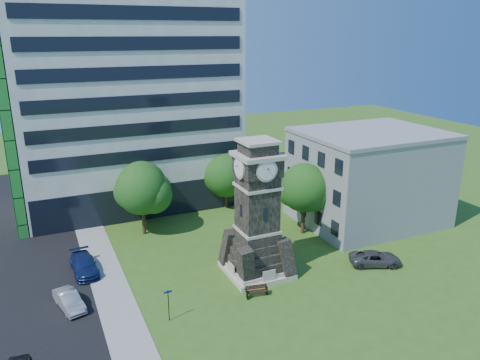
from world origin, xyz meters
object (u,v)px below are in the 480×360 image
street_sign (168,302)px  car_east_lot (375,258)px  car_street_mid (69,300)px  park_bench (257,290)px  car_street_north (84,265)px  clock_tower (257,218)px

street_sign → car_east_lot: bearing=-1.9°
car_street_mid → park_bench: size_ratio=2.12×
car_street_mid → car_street_north: size_ratio=0.79×
car_street_north → park_bench: (12.39, -9.97, -0.21)m
clock_tower → car_east_lot: 12.09m
clock_tower → car_street_mid: 16.61m
car_street_mid → street_sign: bearing=-50.6°
car_street_north → car_east_lot: bearing=-24.3°
clock_tower → car_street_mid: size_ratio=3.07×
car_street_north → car_east_lot: car_street_north is taller
park_bench → car_street_mid: bearing=173.2°
car_east_lot → street_sign: size_ratio=1.83×
clock_tower → car_street_north: (-14.16, 6.35, -4.55)m
car_east_lot → park_bench: (-12.44, -0.32, -0.14)m
clock_tower → car_street_north: bearing=155.8°
car_street_mid → car_east_lot: bearing=-23.4°
clock_tower → car_east_lot: size_ratio=2.60×
car_east_lot → street_sign: street_sign is taller
car_street_north → car_street_mid: bearing=-110.8°
street_sign → clock_tower: bearing=19.4°
car_street_mid → car_street_north: (1.76, 5.47, 0.07)m
clock_tower → street_sign: (-9.26, -3.98, -3.67)m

